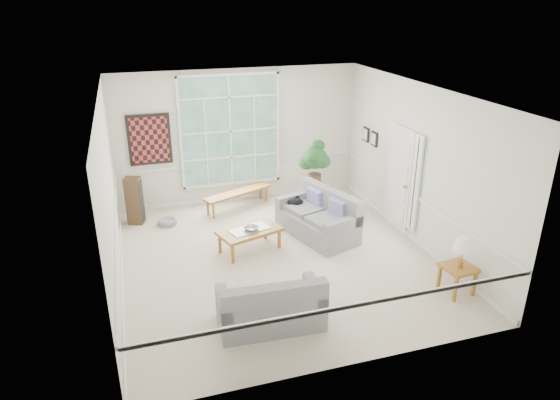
# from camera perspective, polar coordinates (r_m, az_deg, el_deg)

# --- Properties ---
(floor) EXTENTS (5.50, 6.00, 0.01)m
(floor) POSITION_cam_1_polar(r_m,az_deg,el_deg) (9.17, -0.23, -6.63)
(floor) COLOR beige
(floor) RESTS_ON ground
(ceiling) EXTENTS (5.50, 6.00, 0.02)m
(ceiling) POSITION_cam_1_polar(r_m,az_deg,el_deg) (8.15, -0.26, 12.17)
(ceiling) COLOR white
(ceiling) RESTS_ON ground
(wall_back) EXTENTS (5.50, 0.02, 3.00)m
(wall_back) POSITION_cam_1_polar(r_m,az_deg,el_deg) (11.31, -4.72, 7.25)
(wall_back) COLOR silver
(wall_back) RESTS_ON ground
(wall_front) EXTENTS (5.50, 0.02, 3.00)m
(wall_front) POSITION_cam_1_polar(r_m,az_deg,el_deg) (6.00, 8.22, -7.33)
(wall_front) COLOR silver
(wall_front) RESTS_ON ground
(wall_left) EXTENTS (0.02, 6.00, 3.00)m
(wall_left) POSITION_cam_1_polar(r_m,az_deg,el_deg) (8.23, -18.89, 0.14)
(wall_left) COLOR silver
(wall_left) RESTS_ON ground
(wall_right) EXTENTS (0.02, 6.00, 3.00)m
(wall_right) POSITION_cam_1_polar(r_m,az_deg,el_deg) (9.66, 15.59, 3.81)
(wall_right) COLOR silver
(wall_right) RESTS_ON ground
(window_back) EXTENTS (2.30, 0.08, 2.40)m
(window_back) POSITION_cam_1_polar(r_m,az_deg,el_deg) (11.20, -5.70, 7.85)
(window_back) COLOR white
(window_back) RESTS_ON wall_back
(entry_door) EXTENTS (0.08, 0.90, 2.10)m
(entry_door) POSITION_cam_1_polar(r_m,az_deg,el_deg) (10.27, 13.39, 2.46)
(entry_door) COLOR white
(entry_door) RESTS_ON floor
(door_sidelight) EXTENTS (0.08, 0.26, 1.90)m
(door_sidelight) POSITION_cam_1_polar(r_m,az_deg,el_deg) (9.73, 15.27, 1.79)
(door_sidelight) COLOR white
(door_sidelight) RESTS_ON wall_right
(wall_art) EXTENTS (0.90, 0.06, 1.10)m
(wall_art) POSITION_cam_1_polar(r_m,az_deg,el_deg) (11.00, -14.69, 6.69)
(wall_art) COLOR maroon
(wall_art) RESTS_ON wall_back
(wall_frame_near) EXTENTS (0.04, 0.26, 0.32)m
(wall_frame_near) POSITION_cam_1_polar(r_m,az_deg,el_deg) (11.07, 10.67, 6.87)
(wall_frame_near) COLOR black
(wall_frame_near) RESTS_ON wall_right
(wall_frame_far) EXTENTS (0.04, 0.26, 0.32)m
(wall_frame_far) POSITION_cam_1_polar(r_m,az_deg,el_deg) (11.41, 9.75, 7.40)
(wall_frame_far) COLOR black
(wall_frame_far) RESTS_ON wall_right
(loveseat_right) EXTENTS (1.34, 1.87, 0.91)m
(loveseat_right) POSITION_cam_1_polar(r_m,az_deg,el_deg) (9.81, 4.28, -1.66)
(loveseat_right) COLOR gray
(loveseat_right) RESTS_ON floor
(loveseat_front) EXTENTS (1.54, 0.86, 0.81)m
(loveseat_front) POSITION_cam_1_polar(r_m,az_deg,el_deg) (7.28, -1.11, -11.38)
(loveseat_front) COLOR gray
(loveseat_front) RESTS_ON floor
(coffee_table) EXTENTS (1.29, 0.94, 0.43)m
(coffee_table) POSITION_cam_1_polar(r_m,az_deg,el_deg) (9.35, -3.48, -4.57)
(coffee_table) COLOR #966321
(coffee_table) RESTS_ON floor
(pewter_bowl) EXTENTS (0.44, 0.44, 0.08)m
(pewter_bowl) POSITION_cam_1_polar(r_m,az_deg,el_deg) (9.21, -3.31, -3.22)
(pewter_bowl) COLOR #9A9A9E
(pewter_bowl) RESTS_ON coffee_table
(window_bench) EXTENTS (1.64, 0.95, 0.38)m
(window_bench) POSITION_cam_1_polar(r_m,az_deg,el_deg) (11.21, -4.81, 0.03)
(window_bench) COLOR #966321
(window_bench) RESTS_ON floor
(end_table) EXTENTS (0.56, 0.56, 0.55)m
(end_table) POSITION_cam_1_polar(r_m,az_deg,el_deg) (11.12, 4.03, 0.32)
(end_table) COLOR #966321
(end_table) RESTS_ON floor
(houseplant) EXTENTS (0.77, 0.77, 1.01)m
(houseplant) POSITION_cam_1_polar(r_m,az_deg,el_deg) (10.91, 4.01, 4.23)
(houseplant) COLOR #214F25
(houseplant) RESTS_ON end_table
(side_table) EXTENTS (0.52, 0.52, 0.48)m
(side_table) POSITION_cam_1_polar(r_m,az_deg,el_deg) (8.55, 19.55, -8.53)
(side_table) COLOR #966321
(side_table) RESTS_ON floor
(table_lamp) EXTENTS (0.42, 0.42, 0.53)m
(table_lamp) POSITION_cam_1_polar(r_m,az_deg,el_deg) (8.28, 20.13, -5.65)
(table_lamp) COLOR white
(table_lamp) RESTS_ON side_table
(pet_bed) EXTENTS (0.43, 0.43, 0.12)m
(pet_bed) POSITION_cam_1_polar(r_m,az_deg,el_deg) (10.67, -12.73, -2.45)
(pet_bed) COLOR slate
(pet_bed) RESTS_ON floor
(floor_speaker) EXTENTS (0.38, 0.34, 1.01)m
(floor_speaker) POSITION_cam_1_polar(r_m,az_deg,el_deg) (10.74, -16.30, -0.07)
(floor_speaker) COLOR #42301C
(floor_speaker) RESTS_ON floor
(cat) EXTENTS (0.40, 0.36, 0.16)m
(cat) POSITION_cam_1_polar(r_m,az_deg,el_deg) (10.15, 1.76, -0.21)
(cat) COLOR black
(cat) RESTS_ON loveseat_right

